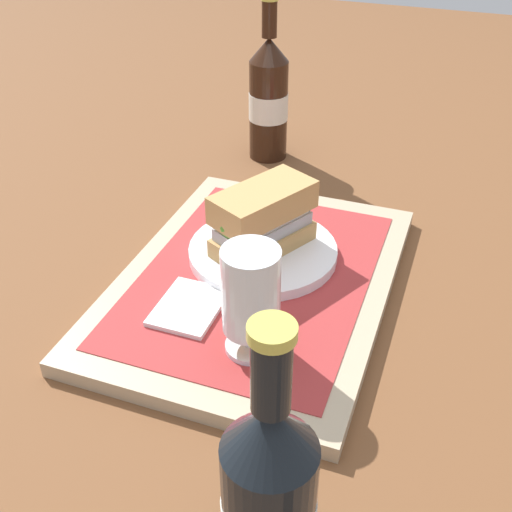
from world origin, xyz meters
TOP-DOWN VIEW (x-y plane):
  - ground_plane at (0.00, 0.00)m, footprint 3.00×3.00m
  - tray at (0.00, 0.00)m, footprint 0.44×0.32m
  - placemat at (0.00, 0.00)m, footprint 0.38×0.27m
  - plate at (-0.04, -0.01)m, footprint 0.19×0.19m
  - sandwich at (-0.04, -0.01)m, footprint 0.14×0.12m
  - beer_glass at (0.12, 0.04)m, footprint 0.06×0.06m
  - napkin_folded at (0.09, -0.05)m, footprint 0.09×0.07m
  - beer_bottle at (0.35, 0.14)m, footprint 0.07×0.07m
  - second_bottle at (-0.36, -0.11)m, footprint 0.07×0.07m

SIDE VIEW (x-z plane):
  - ground_plane at x=0.00m, z-range 0.00..0.00m
  - tray at x=0.00m, z-range 0.00..0.02m
  - placemat at x=0.00m, z-range 0.02..0.02m
  - napkin_folded at x=0.09m, z-range 0.02..0.03m
  - plate at x=-0.04m, z-range 0.02..0.04m
  - sandwich at x=-0.04m, z-range 0.04..0.12m
  - beer_glass at x=0.12m, z-range 0.03..0.15m
  - beer_bottle at x=0.35m, z-range -0.03..0.24m
  - second_bottle at x=-0.36m, z-range -0.03..0.24m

